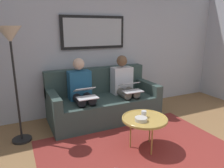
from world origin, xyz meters
TOP-DOWN VIEW (x-y plane):
  - wall_rear at (0.00, -2.60)m, footprint 6.00×0.12m
  - area_rug at (0.00, -0.85)m, footprint 2.60×1.80m
  - couch at (0.00, -2.12)m, footprint 1.94×0.90m
  - framed_mirror at (0.00, -2.51)m, footprint 1.23×0.05m
  - coffee_table at (-0.11, -0.90)m, footprint 0.62×0.62m
  - cup at (-0.12, -0.94)m, footprint 0.07×0.07m
  - bowl at (-0.02, -0.84)m, footprint 0.16×0.16m
  - person_left at (-0.41, -2.05)m, footprint 0.38×0.58m
  - laptop_silver at (-0.41, -1.81)m, footprint 0.34×0.33m
  - person_right at (0.41, -2.05)m, footprint 0.38×0.58m
  - laptop_white at (0.41, -1.81)m, footprint 0.33×0.34m
  - standing_lamp at (1.42, -1.85)m, footprint 0.32×0.32m

SIDE VIEW (x-z plane):
  - area_rug at x=0.00m, z-range 0.00..0.01m
  - couch at x=0.00m, z-range -0.14..0.76m
  - coffee_table at x=-0.11m, z-range 0.21..0.67m
  - bowl at x=-0.02m, z-range 0.45..0.50m
  - cup at x=-0.12m, z-range 0.45..0.54m
  - person_left at x=-0.41m, z-range 0.04..1.18m
  - person_right at x=0.41m, z-range 0.04..1.18m
  - laptop_white at x=0.41m, z-range 0.55..0.70m
  - laptop_silver at x=-0.41m, z-range 0.55..0.70m
  - wall_rear at x=0.00m, z-range 0.00..2.60m
  - standing_lamp at x=1.42m, z-range 0.54..2.20m
  - framed_mirror at x=0.00m, z-range 1.25..1.85m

